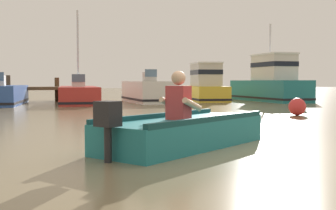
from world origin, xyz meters
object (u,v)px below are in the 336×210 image
(rowboat_with_person, at_px, (187,131))
(mooring_buoy, at_px, (297,107))
(moored_boat_red, at_px, (78,95))
(moored_boat_teal, at_px, (270,84))
(moored_boat_white, at_px, (148,92))
(moored_boat_yellow, at_px, (205,87))

(rowboat_with_person, relative_size, mooring_buoy, 6.44)
(moored_boat_red, xyz_separation_m, moored_boat_teal, (9.72, -1.28, 0.53))
(moored_boat_white, distance_m, moored_boat_yellow, 3.34)
(moored_boat_teal, bearing_deg, rowboat_with_person, -126.33)
(moored_boat_red, height_order, moored_boat_yellow, moored_boat_red)
(mooring_buoy, bearing_deg, moored_boat_teal, 62.81)
(moored_boat_yellow, bearing_deg, moored_boat_red, -179.05)
(moored_boat_yellow, relative_size, moored_boat_teal, 0.82)
(rowboat_with_person, relative_size, moored_boat_white, 0.73)
(moored_boat_red, distance_m, moored_boat_white, 3.37)
(moored_boat_yellow, bearing_deg, moored_boat_teal, -24.14)
(moored_boat_white, height_order, mooring_buoy, moored_boat_white)
(rowboat_with_person, distance_m, moored_boat_yellow, 16.34)
(rowboat_with_person, height_order, mooring_buoy, rowboat_with_person)
(moored_boat_white, xyz_separation_m, mooring_buoy, (1.93, -9.52, -0.23))
(rowboat_with_person, bearing_deg, moored_boat_white, 76.19)
(moored_boat_white, relative_size, moored_boat_yellow, 0.93)
(moored_boat_teal, bearing_deg, moored_boat_yellow, 155.86)
(moored_boat_red, bearing_deg, rowboat_with_person, -90.71)
(moored_boat_white, xyz_separation_m, moored_boat_teal, (6.38, -0.85, 0.41))
(rowboat_with_person, xyz_separation_m, moored_boat_white, (3.52, 14.32, 0.25))
(mooring_buoy, bearing_deg, rowboat_with_person, -138.64)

